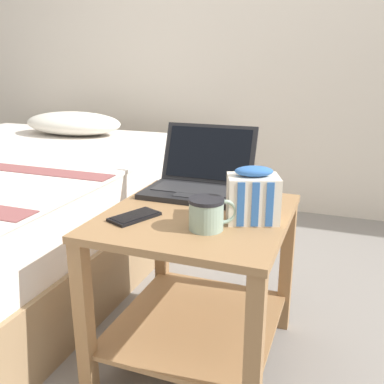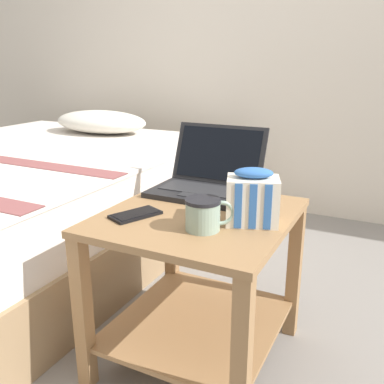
% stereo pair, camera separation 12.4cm
% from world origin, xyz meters
% --- Properties ---
extents(ground_plane, '(8.00, 8.00, 0.00)m').
position_xyz_m(ground_plane, '(0.00, 0.00, 0.00)').
color(ground_plane, gray).
extents(back_wall, '(8.00, 0.05, 2.50)m').
position_xyz_m(back_wall, '(0.00, 1.62, 1.25)').
color(back_wall, beige).
rests_on(back_wall, ground_plane).
extents(bedside_table, '(0.55, 0.59, 0.52)m').
position_xyz_m(bedside_table, '(0.00, 0.00, 0.33)').
color(bedside_table, '#997047').
rests_on(bedside_table, ground_plane).
extents(laptop, '(0.35, 0.30, 0.22)m').
position_xyz_m(laptop, '(-0.07, 0.21, 0.56)').
color(laptop, black).
rests_on(laptop, bedside_table).
extents(mug_front_left, '(0.13, 0.10, 0.09)m').
position_xyz_m(mug_front_left, '(0.07, -0.11, 0.57)').
color(mug_front_left, '#8CA593').
rests_on(mug_front_left, bedside_table).
extents(snack_bag, '(0.17, 0.15, 0.16)m').
position_xyz_m(snack_bag, '(0.17, -0.01, 0.59)').
color(snack_bag, silver).
rests_on(snack_bag, bedside_table).
extents(cell_phone, '(0.13, 0.17, 0.01)m').
position_xyz_m(cell_phone, '(-0.16, -0.11, 0.52)').
color(cell_phone, black).
rests_on(cell_phone, bedside_table).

